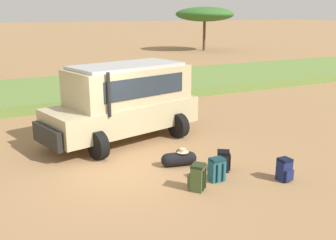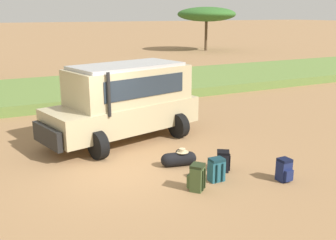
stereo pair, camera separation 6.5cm
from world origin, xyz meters
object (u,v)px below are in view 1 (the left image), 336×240
object	(u,v)px
backpack_cluster_center	(197,178)
backpack_near_rear_wheel	(285,170)
safari_vehicle	(125,100)
backpack_outermost	(217,170)
duffel_bag_low_black_case	(179,159)
acacia_tree_centre_back	(205,14)
backpack_beside_front_wheel	(223,161)

from	to	relation	value
backpack_cluster_center	backpack_near_rear_wheel	xyz separation A→B (m)	(2.19, -0.50, -0.03)
safari_vehicle	backpack_outermost	distance (m)	4.28
safari_vehicle	backpack_near_rear_wheel	xyz separation A→B (m)	(2.28, -4.83, -1.02)
backpack_cluster_center	backpack_outermost	size ratio (longest dim) A/B	1.08
backpack_outermost	backpack_near_rear_wheel	bearing A→B (deg)	-26.45
backpack_cluster_center	duffel_bag_low_black_case	xyz separation A→B (m)	(0.34, 1.52, -0.12)
acacia_tree_centre_back	backpack_cluster_center	bearing A→B (deg)	-122.24
backpack_near_rear_wheel	backpack_beside_front_wheel	bearing A→B (deg)	129.60
duffel_bag_low_black_case	acacia_tree_centre_back	world-z (taller)	acacia_tree_centre_back
acacia_tree_centre_back	duffel_bag_low_black_case	bearing A→B (deg)	-123.14
backpack_cluster_center	duffel_bag_low_black_case	distance (m)	1.56
backpack_cluster_center	backpack_near_rear_wheel	distance (m)	2.25
backpack_cluster_center	acacia_tree_centre_back	size ratio (longest dim) A/B	0.10
backpack_near_rear_wheel	backpack_outermost	world-z (taller)	backpack_outermost
backpack_outermost	acacia_tree_centre_back	world-z (taller)	acacia_tree_centre_back
backpack_near_rear_wheel	duffel_bag_low_black_case	size ratio (longest dim) A/B	0.58
backpack_outermost	duffel_bag_low_black_case	distance (m)	1.33
backpack_cluster_center	duffel_bag_low_black_case	size ratio (longest dim) A/B	0.66
backpack_near_rear_wheel	backpack_cluster_center	bearing A→B (deg)	167.11
safari_vehicle	backpack_cluster_center	xyz separation A→B (m)	(0.10, -4.33, -0.98)
backpack_beside_front_wheel	backpack_near_rear_wheel	world-z (taller)	backpack_near_rear_wheel
backpack_outermost	duffel_bag_low_black_case	world-z (taller)	backpack_outermost
duffel_bag_low_black_case	backpack_cluster_center	bearing A→B (deg)	-102.55
backpack_beside_front_wheel	backpack_cluster_center	world-z (taller)	backpack_cluster_center
backpack_beside_front_wheel	duffel_bag_low_black_case	distance (m)	1.18
backpack_cluster_center	backpack_outermost	bearing A→B (deg)	19.31
backpack_outermost	acacia_tree_centre_back	size ratio (longest dim) A/B	0.10
safari_vehicle	duffel_bag_low_black_case	bearing A→B (deg)	-81.20
safari_vehicle	backpack_beside_front_wheel	distance (m)	3.98
backpack_beside_front_wheel	acacia_tree_centre_back	size ratio (longest dim) A/B	0.09
backpack_beside_front_wheel	backpack_cluster_center	size ratio (longest dim) A/B	0.84
duffel_bag_low_black_case	acacia_tree_centre_back	distance (m)	33.47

